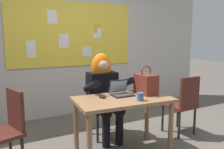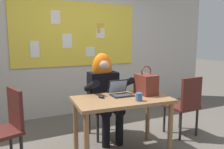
{
  "view_description": "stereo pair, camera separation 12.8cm",
  "coord_description": "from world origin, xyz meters",
  "px_view_note": "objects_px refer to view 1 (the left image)",
  "views": [
    {
      "loc": [
        -1.41,
        -2.28,
        1.45
      ],
      "look_at": [
        0.0,
        0.36,
        0.99
      ],
      "focal_mm": 36.23,
      "sensor_mm": 36.0,
      "label": 1
    },
    {
      "loc": [
        -1.3,
        -2.33,
        1.45
      ],
      "look_at": [
        0.0,
        0.36,
        0.99
      ],
      "focal_mm": 36.23,
      "sensor_mm": 36.0,
      "label": 2
    }
  ],
  "objects_px": {
    "chair_at_desk": "(100,102)",
    "coffee_mug": "(140,97)",
    "person_costumed": "(104,89)",
    "laptop": "(121,92)",
    "handbag": "(146,84)",
    "desk_main": "(123,106)",
    "chair_spare_by_window": "(6,126)",
    "chair_extra_corner": "(183,102)",
    "computer_mouse": "(102,97)"
  },
  "relations": [
    {
      "from": "coffee_mug",
      "to": "chair_extra_corner",
      "type": "relative_size",
      "value": 0.1
    },
    {
      "from": "chair_at_desk",
      "to": "person_costumed",
      "type": "xyz_separation_m",
      "value": [
        -0.0,
        -0.13,
        0.23
      ]
    },
    {
      "from": "chair_extra_corner",
      "to": "laptop",
      "type": "bearing_deg",
      "value": 83.52
    },
    {
      "from": "chair_at_desk",
      "to": "coffee_mug",
      "type": "xyz_separation_m",
      "value": [
        0.1,
        -0.89,
        0.27
      ]
    },
    {
      "from": "laptop",
      "to": "coffee_mug",
      "type": "bearing_deg",
      "value": -77.09
    },
    {
      "from": "desk_main",
      "to": "laptop",
      "type": "xyz_separation_m",
      "value": [
        0.05,
        0.14,
        0.15
      ]
    },
    {
      "from": "chair_at_desk",
      "to": "chair_spare_by_window",
      "type": "relative_size",
      "value": 1.0
    },
    {
      "from": "desk_main",
      "to": "person_costumed",
      "type": "distance_m",
      "value": 0.58
    },
    {
      "from": "chair_at_desk",
      "to": "computer_mouse",
      "type": "bearing_deg",
      "value": -23.7
    },
    {
      "from": "chair_at_desk",
      "to": "person_costumed",
      "type": "relative_size",
      "value": 0.72
    },
    {
      "from": "computer_mouse",
      "to": "handbag",
      "type": "distance_m",
      "value": 0.63
    },
    {
      "from": "computer_mouse",
      "to": "handbag",
      "type": "relative_size",
      "value": 0.28
    },
    {
      "from": "desk_main",
      "to": "computer_mouse",
      "type": "distance_m",
      "value": 0.29
    },
    {
      "from": "person_costumed",
      "to": "computer_mouse",
      "type": "height_order",
      "value": "person_costumed"
    },
    {
      "from": "laptop",
      "to": "handbag",
      "type": "distance_m",
      "value": 0.36
    },
    {
      "from": "chair_spare_by_window",
      "to": "chair_extra_corner",
      "type": "bearing_deg",
      "value": 157.38
    },
    {
      "from": "coffee_mug",
      "to": "chair_spare_by_window",
      "type": "height_order",
      "value": "chair_spare_by_window"
    },
    {
      "from": "laptop",
      "to": "handbag",
      "type": "xyz_separation_m",
      "value": [
        0.33,
        -0.09,
        0.09
      ]
    },
    {
      "from": "person_costumed",
      "to": "computer_mouse",
      "type": "distance_m",
      "value": 0.51
    },
    {
      "from": "laptop",
      "to": "handbag",
      "type": "height_order",
      "value": "handbag"
    },
    {
      "from": "desk_main",
      "to": "coffee_mug",
      "type": "bearing_deg",
      "value": -59.83
    },
    {
      "from": "chair_spare_by_window",
      "to": "desk_main",
      "type": "bearing_deg",
      "value": 149.57
    },
    {
      "from": "person_costumed",
      "to": "laptop",
      "type": "distance_m",
      "value": 0.42
    },
    {
      "from": "desk_main",
      "to": "chair_spare_by_window",
      "type": "xyz_separation_m",
      "value": [
        -1.31,
        0.3,
        -0.12
      ]
    },
    {
      "from": "person_costumed",
      "to": "handbag",
      "type": "distance_m",
      "value": 0.65
    },
    {
      "from": "desk_main",
      "to": "computer_mouse",
      "type": "bearing_deg",
      "value": 152.83
    },
    {
      "from": "desk_main",
      "to": "handbag",
      "type": "bearing_deg",
      "value": 7.41
    },
    {
      "from": "person_costumed",
      "to": "handbag",
      "type": "height_order",
      "value": "person_costumed"
    },
    {
      "from": "chair_extra_corner",
      "to": "handbag",
      "type": "bearing_deg",
      "value": 89.31
    },
    {
      "from": "chair_extra_corner",
      "to": "computer_mouse",
      "type": "bearing_deg",
      "value": 85.29
    },
    {
      "from": "handbag",
      "to": "chair_spare_by_window",
      "type": "relative_size",
      "value": 0.42
    },
    {
      "from": "person_costumed",
      "to": "desk_main",
      "type": "bearing_deg",
      "value": 2.05
    },
    {
      "from": "computer_mouse",
      "to": "handbag",
      "type": "bearing_deg",
      "value": -22.44
    },
    {
      "from": "person_costumed",
      "to": "handbag",
      "type": "xyz_separation_m",
      "value": [
        0.37,
        -0.51,
        0.13
      ]
    },
    {
      "from": "chair_at_desk",
      "to": "coffee_mug",
      "type": "distance_m",
      "value": 0.94
    },
    {
      "from": "person_costumed",
      "to": "chair_spare_by_window",
      "type": "xyz_separation_m",
      "value": [
        -1.32,
        -0.26,
        -0.23
      ]
    },
    {
      "from": "desk_main",
      "to": "computer_mouse",
      "type": "height_order",
      "value": "computer_mouse"
    },
    {
      "from": "chair_spare_by_window",
      "to": "person_costumed",
      "type": "bearing_deg",
      "value": 173.77
    },
    {
      "from": "coffee_mug",
      "to": "chair_extra_corner",
      "type": "distance_m",
      "value": 1.07
    },
    {
      "from": "chair_at_desk",
      "to": "handbag",
      "type": "relative_size",
      "value": 2.4
    },
    {
      "from": "computer_mouse",
      "to": "chair_extra_corner",
      "type": "xyz_separation_m",
      "value": [
        1.34,
        -0.04,
        -0.24
      ]
    },
    {
      "from": "person_costumed",
      "to": "handbag",
      "type": "bearing_deg",
      "value": 39.04
    },
    {
      "from": "desk_main",
      "to": "handbag",
      "type": "distance_m",
      "value": 0.46
    },
    {
      "from": "handbag",
      "to": "chair_extra_corner",
      "type": "height_order",
      "value": "handbag"
    },
    {
      "from": "laptop",
      "to": "chair_extra_corner",
      "type": "bearing_deg",
      "value": -1.2
    },
    {
      "from": "laptop",
      "to": "coffee_mug",
      "type": "height_order",
      "value": "laptop"
    },
    {
      "from": "chair_at_desk",
      "to": "handbag",
      "type": "height_order",
      "value": "handbag"
    },
    {
      "from": "chair_at_desk",
      "to": "handbag",
      "type": "distance_m",
      "value": 0.82
    },
    {
      "from": "desk_main",
      "to": "coffee_mug",
      "type": "relative_size",
      "value": 12.94
    },
    {
      "from": "computer_mouse",
      "to": "coffee_mug",
      "type": "bearing_deg",
      "value": -58.66
    }
  ]
}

